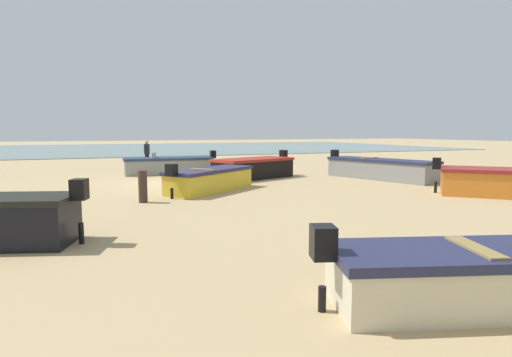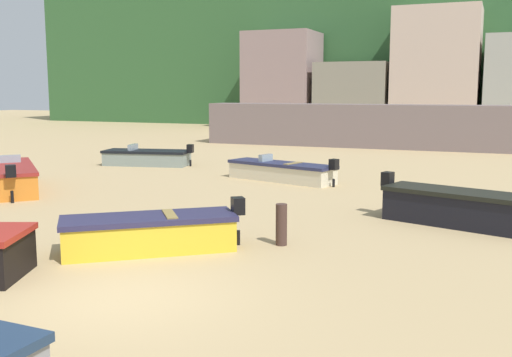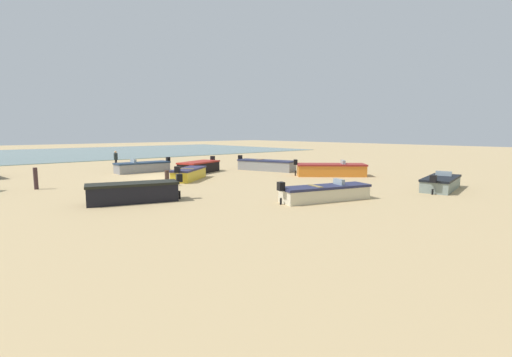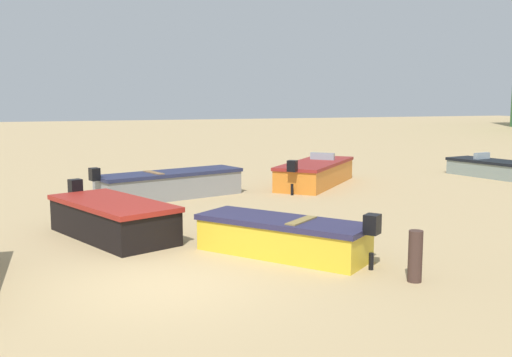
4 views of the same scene
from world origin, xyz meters
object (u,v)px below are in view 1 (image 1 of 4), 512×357
Objects in this scene: boat_black_9 at (254,168)px; boat_grey_5 at (169,165)px; boat_yellow_1 at (210,180)px; boat_grey_2 at (380,169)px; mooring_post_mid_beach at (143,187)px; beach_walker_foreground at (147,151)px.

boat_grey_5 is at bearing 22.11° from boat_black_9.
boat_yellow_1 is 4.49m from boat_black_9.
boat_grey_2 is at bearing -122.91° from boat_grey_5.
mooring_post_mid_beach is (5.57, 4.97, 0.02)m from boat_black_9.
boat_black_9 reaches higher than boat_grey_5.
beach_walker_foreground is at bearing -65.95° from boat_grey_2.
boat_yellow_1 is at bearing 41.68° from beach_walker_foreground.
boat_grey_5 is at bearing -51.97° from boat_grey_2.
boat_black_9 is 2.59× the size of beach_walker_foreground.
boat_black_9 is (-3.01, -3.34, 0.05)m from boat_yellow_1.
beach_walker_foreground reaches higher than boat_yellow_1.
beach_walker_foreground is (9.03, -10.32, 0.48)m from boat_grey_2.
boat_yellow_1 is at bearing -11.34° from boat_grey_2.
boat_grey_2 is 5.52× the size of mooring_post_mid_beach.
boat_yellow_1 is 11.20m from beach_walker_foreground.
boat_black_9 is at bearing -42.90° from boat_grey_2.
beach_walker_foreground reaches higher than boat_grey_2.
boat_yellow_1 is 3.04m from mooring_post_mid_beach.
boat_grey_2 is at bearing -167.12° from mooring_post_mid_beach.
boat_grey_5 is 4.77× the size of mooring_post_mid_beach.
boat_grey_2 is at bearing -137.81° from boat_black_9.
boat_black_9 reaches higher than mooring_post_mid_beach.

